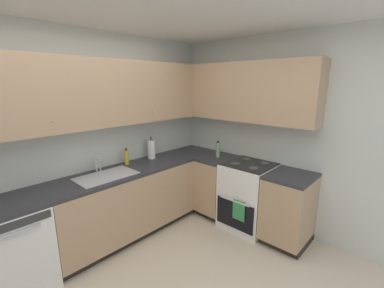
% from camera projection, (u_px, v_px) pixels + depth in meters
% --- Properties ---
extents(wall_back, '(4.02, 0.05, 2.55)m').
position_uv_depth(wall_back, '(76.00, 142.00, 2.99)').
color(wall_back, silver).
rests_on(wall_back, ground_plane).
extents(wall_right, '(0.05, 3.32, 2.55)m').
position_uv_depth(wall_right, '(283.00, 136.00, 3.33)').
color(wall_right, silver).
rests_on(wall_right, ground_plane).
extents(dishwasher, '(0.60, 0.63, 0.86)m').
position_uv_depth(dishwasher, '(12.00, 249.00, 2.39)').
color(dishwasher, white).
rests_on(dishwasher, ground_plane).
extents(lower_cabinets_back, '(1.88, 0.62, 0.86)m').
position_uv_depth(lower_cabinets_back, '(127.00, 204.00, 3.28)').
color(lower_cabinets_back, tan).
rests_on(lower_cabinets_back, ground_plane).
extents(countertop_back, '(3.09, 0.60, 0.03)m').
position_uv_depth(countertop_back, '(125.00, 171.00, 3.17)').
color(countertop_back, '#2D2D33').
rests_on(countertop_back, lower_cabinets_back).
extents(lower_cabinets_right, '(0.62, 1.54, 0.86)m').
position_uv_depth(lower_cabinets_right, '(252.00, 198.00, 3.43)').
color(lower_cabinets_right, tan).
rests_on(lower_cabinets_right, ground_plane).
extents(countertop_right, '(0.60, 1.54, 0.03)m').
position_uv_depth(countertop_right, '(254.00, 167.00, 3.33)').
color(countertop_right, '#2D2D33').
rests_on(countertop_right, lower_cabinets_right).
extents(oven_range, '(0.68, 0.62, 1.04)m').
position_uv_depth(oven_range, '(248.00, 195.00, 3.49)').
color(oven_range, white).
rests_on(oven_range, ground_plane).
extents(upper_cabinets_back, '(2.77, 0.34, 0.77)m').
position_uv_depth(upper_cabinets_back, '(101.00, 93.00, 2.93)').
color(upper_cabinets_back, tan).
extents(upper_cabinets_right, '(0.32, 2.09, 0.77)m').
position_uv_depth(upper_cabinets_right, '(240.00, 92.00, 3.44)').
color(upper_cabinets_right, tan).
extents(sink, '(0.67, 0.40, 0.10)m').
position_uv_depth(sink, '(107.00, 179.00, 2.97)').
color(sink, '#B7B7BC').
rests_on(sink, countertop_back).
extents(faucet, '(0.07, 0.16, 0.19)m').
position_uv_depth(faucet, '(97.00, 163.00, 3.07)').
color(faucet, silver).
rests_on(faucet, countertop_back).
extents(soap_bottle, '(0.06, 0.06, 0.22)m').
position_uv_depth(soap_bottle, '(127.00, 157.00, 3.37)').
color(soap_bottle, gold).
rests_on(soap_bottle, countertop_back).
extents(paper_towel_roll, '(0.11, 0.11, 0.33)m').
position_uv_depth(paper_towel_roll, '(151.00, 149.00, 3.64)').
color(paper_towel_roll, white).
rests_on(paper_towel_roll, countertop_back).
extents(oil_bottle, '(0.06, 0.06, 0.25)m').
position_uv_depth(oil_bottle, '(218.00, 150.00, 3.69)').
color(oil_bottle, '#729E66').
rests_on(oil_bottle, countertop_right).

